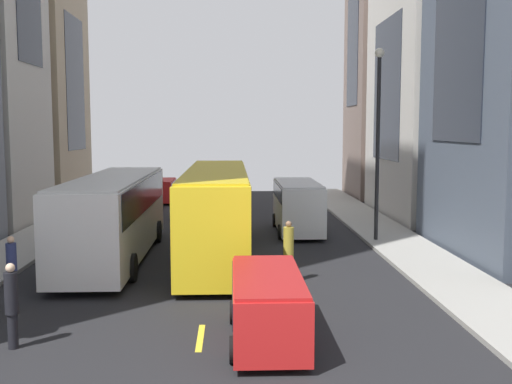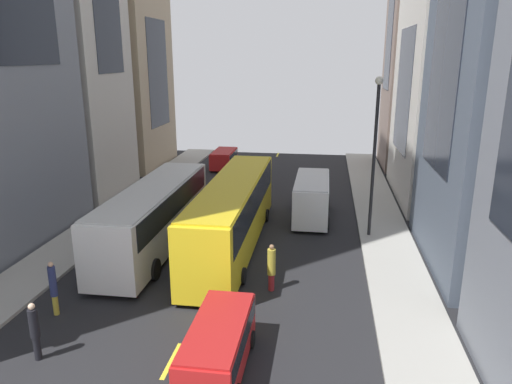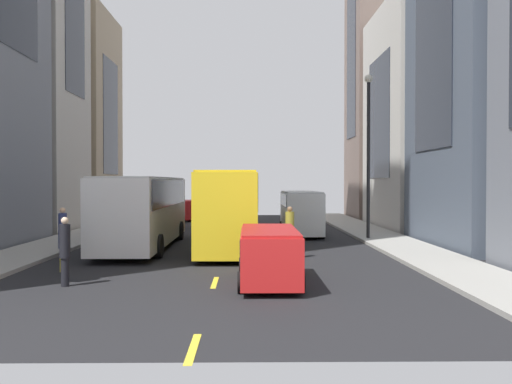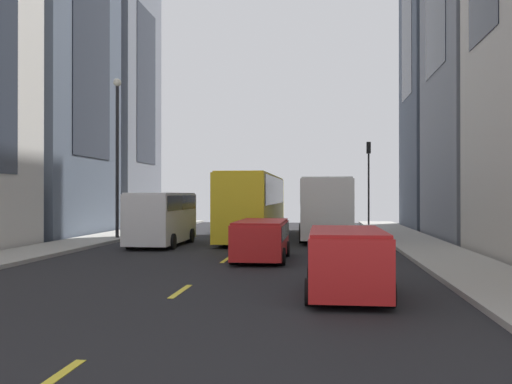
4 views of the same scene
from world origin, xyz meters
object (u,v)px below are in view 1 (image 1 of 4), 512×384
(city_bus_white, at_px, (114,210))
(car_red_2, at_px, (195,202))
(car_red_1, at_px, (161,189))
(pedestrian_waiting_curb, at_px, (12,303))
(car_red_0, at_px, (268,301))
(pedestrian_crossing_near, at_px, (288,250))
(streetcar_yellow, at_px, (217,204))
(delivery_van_white, at_px, (298,203))
(pedestrian_crossing_mid, at_px, (12,272))

(city_bus_white, height_order, car_red_2, city_bus_white)
(car_red_1, relative_size, pedestrian_waiting_curb, 1.93)
(pedestrian_waiting_curb, bearing_deg, city_bus_white, 92.65)
(car_red_0, relative_size, pedestrian_waiting_curb, 2.19)
(city_bus_white, distance_m, pedestrian_crossing_near, 7.77)
(city_bus_white, relative_size, pedestrian_waiting_curb, 5.68)
(streetcar_yellow, bearing_deg, city_bus_white, -169.60)
(delivery_van_white, bearing_deg, car_red_0, -98.84)
(pedestrian_waiting_curb, bearing_deg, streetcar_yellow, 72.49)
(car_red_0, relative_size, pedestrian_crossing_mid, 2.03)
(car_red_2, distance_m, pedestrian_waiting_curb, 21.75)
(delivery_van_white, distance_m, car_red_0, 15.86)
(streetcar_yellow, relative_size, pedestrian_crossing_mid, 6.13)
(city_bus_white, height_order, pedestrian_crossing_mid, city_bus_white)
(streetcar_yellow, distance_m, pedestrian_crossing_near, 5.44)
(car_red_1, bearing_deg, pedestrian_crossing_near, -73.00)
(car_red_0, bearing_deg, delivery_van_white, 81.16)
(car_red_2, relative_size, pedestrian_waiting_curb, 2.15)
(city_bus_white, relative_size, car_red_0, 2.60)
(streetcar_yellow, relative_size, delivery_van_white, 2.30)
(pedestrian_crossing_near, xyz_separation_m, pedestrian_crossing_mid, (-8.17, -3.25, 0.08))
(pedestrian_crossing_near, bearing_deg, delivery_van_white, -4.63)
(car_red_0, xyz_separation_m, pedestrian_waiting_curb, (-6.15, -0.29, 0.12))
(delivery_van_white, relative_size, car_red_1, 1.49)
(pedestrian_waiting_curb, bearing_deg, pedestrian_crossing_near, 45.82)
(streetcar_yellow, distance_m, car_red_2, 10.98)
(streetcar_yellow, xyz_separation_m, car_red_0, (1.51, -10.43, -1.12))
(streetcar_yellow, xyz_separation_m, car_red_2, (-1.52, 10.81, -1.23))
(city_bus_white, xyz_separation_m, streetcar_yellow, (4.08, 0.75, 0.12))
(streetcar_yellow, height_order, pedestrian_crossing_near, streetcar_yellow)
(delivery_van_white, height_order, car_red_2, delivery_van_white)
(car_red_2, bearing_deg, pedestrian_crossing_mid, -102.29)
(delivery_van_white, relative_size, car_red_0, 1.31)
(pedestrian_crossing_near, bearing_deg, car_red_0, 172.92)
(pedestrian_crossing_mid, xyz_separation_m, pedestrian_waiting_curb, (0.97, -2.78, -0.09))
(pedestrian_crossing_near, distance_m, pedestrian_waiting_curb, 9.40)
(city_bus_white, xyz_separation_m, car_red_0, (5.59, -9.69, -1.00))
(delivery_van_white, xyz_separation_m, pedestrian_crossing_near, (-1.38, -9.91, -0.39))
(car_red_0, distance_m, pedestrian_crossing_mid, 7.55)
(delivery_van_white, height_order, car_red_1, delivery_van_white)
(streetcar_yellow, height_order, car_red_0, streetcar_yellow)
(car_red_1, xyz_separation_m, pedestrian_crossing_mid, (-1.23, -25.98, 0.25))
(city_bus_white, distance_m, car_red_2, 11.88)
(delivery_van_white, height_order, pedestrian_crossing_near, delivery_van_white)
(city_bus_white, xyz_separation_m, pedestrian_crossing_mid, (-1.53, -7.19, -0.80))
(streetcar_yellow, bearing_deg, car_red_1, 103.65)
(car_red_1, relative_size, pedestrian_crossing_mid, 1.79)
(pedestrian_crossing_mid, height_order, pedestrian_waiting_curb, pedestrian_crossing_mid)
(delivery_van_white, bearing_deg, pedestrian_crossing_mid, -125.98)
(city_bus_white, distance_m, pedestrian_crossing_mid, 7.40)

